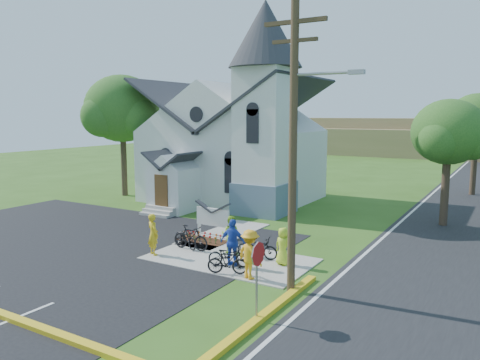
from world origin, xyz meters
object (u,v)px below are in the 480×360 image
Objects in this scene: cyclist_1 at (230,235)px; bike_1 at (191,238)px; cyclist_0 at (153,234)px; bike_2 at (229,255)px; bike_3 at (227,262)px; stop_sign at (258,264)px; cyclist_4 at (283,246)px; utility_pole at (295,138)px; bike_4 at (257,248)px; church_sign at (213,217)px; cyclist_3 at (250,254)px; bike_0 at (186,237)px; cyclist_2 at (233,243)px.

bike_1 is (-1.85, -0.49, -0.28)m from cyclist_1.
cyclist_0 is 0.98× the size of bike_1.
bike_3 reaches higher than bike_2.
stop_sign reaches higher than bike_3.
stop_sign is at bearing -157.60° from bike_3.
cyclist_4 is at bearing -71.75° from bike_2.
cyclist_4 is (-1.54, 2.42, -4.57)m from utility_pole.
stop_sign is 5.25m from bike_2.
bike_4 is (4.21, 1.85, -0.44)m from cyclist_0.
church_sign reaches higher than bike_2.
cyclist_1 is 0.97× the size of bike_2.
cyclist_3 reaches higher than bike_1.
cyclist_1 is (2.81, 1.93, -0.07)m from cyclist_0.
cyclist_1 is (-4.32, 5.39, -0.88)m from stop_sign.
cyclist_3 reaches higher than bike_2.
utility_pole is 5.90× the size of cyclist_1.
church_sign is at bearing 23.77° from bike_2.
church_sign is at bearing -60.57° from cyclist_1.
bike_0 is at bearing 84.88° from bike_4.
bike_1 is (0.96, 1.45, -0.35)m from cyclist_0.
church_sign is 6.42m from cyclist_3.
cyclist_2 is 0.54m from bike_2.
stop_sign is 7.97m from bike_1.
stop_sign is 1.36× the size of bike_4.
cyclist_4 reaches higher than bike_0.
cyclist_3 is (4.21, -1.90, 0.38)m from bike_1.
bike_0 is 1.08× the size of cyclist_1.
bike_2 is at bearing -48.05° from church_sign.
cyclist_0 is at bearing -97.22° from church_sign.
church_sign is at bearing 22.36° from bike_0.
bike_1 reaches higher than bike_2.
bike_0 is 5.01m from cyclist_4.
church_sign is at bearing 10.51° from bike_1.
cyclist_2 is 1.22× the size of bike_3.
bike_2 is at bearing 131.80° from stop_sign.
cyclist_2 is (2.87, -0.95, 0.41)m from bike_1.
cyclist_2 is (3.83, 0.50, 0.05)m from cyclist_0.
cyclist_3 reaches higher than church_sign.
bike_1 is at bearing -20.19° from cyclist_2.
cyclist_2 is 1.24× the size of cyclist_4.
cyclist_1 is at bearing -24.98° from cyclist_3.
cyclist_1 is at bearing -56.56° from cyclist_2.
utility_pole reaches higher than bike_0.
bike_1 is 1.08× the size of bike_2.
cyclist_2 is at bearing -108.22° from bike_1.
bike_4 reaches higher than bike_3.
cyclist_4 is at bearing -24.39° from church_sign.
cyclist_1 is 1.76m from cyclist_2.
stop_sign is at bearing -128.38° from bike_1.
cyclist_2 is at bearing -49.08° from bike_2.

